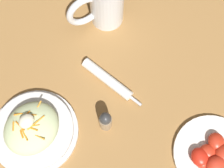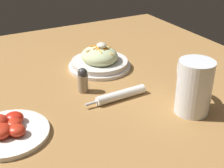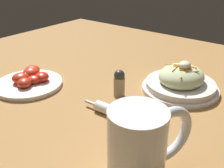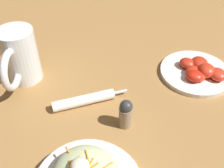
{
  "view_description": "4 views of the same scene",
  "coord_description": "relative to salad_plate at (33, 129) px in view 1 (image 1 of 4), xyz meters",
  "views": [
    {
      "loc": [
        0.21,
        0.09,
        0.77
      ],
      "look_at": [
        0.0,
        -0.09,
        0.08
      ],
      "focal_mm": 49.64,
      "sensor_mm": 36.0,
      "label": 1
    },
    {
      "loc": [
        -0.71,
        0.27,
        0.46
      ],
      "look_at": [
        -0.02,
        -0.1,
        0.05
      ],
      "focal_mm": 51.05,
      "sensor_mm": 36.0,
      "label": 2
    },
    {
      "loc": [
        -0.45,
        -0.44,
        0.35
      ],
      "look_at": [
        0.01,
        -0.08,
        0.07
      ],
      "focal_mm": 42.77,
      "sensor_mm": 36.0,
      "label": 3
    },
    {
      "loc": [
        0.45,
        -0.2,
        0.49
      ],
      "look_at": [
        0.01,
        -0.07,
        0.08
      ],
      "focal_mm": 43.53,
      "sensor_mm": 36.0,
      "label": 4
    }
  ],
  "objects": [
    {
      "name": "salt_shaker",
      "position": [
        -0.13,
        0.12,
        0.01
      ],
      "size": [
        0.03,
        0.03,
        0.08
      ],
      "color": "gray",
      "rests_on": "ground_plane"
    },
    {
      "name": "ground_plane",
      "position": [
        -0.2,
        0.17,
        -0.03
      ],
      "size": [
        1.43,
        1.43,
        0.0
      ],
      "primitive_type": "plane",
      "color": "#9E703D"
    },
    {
      "name": "salad_plate",
      "position": [
        0.0,
        0.0,
        0.0
      ],
      "size": [
        0.22,
        0.22,
        0.09
      ],
      "color": "silver",
      "rests_on": "ground_plane"
    },
    {
      "name": "beer_mug",
      "position": [
        -0.36,
        -0.09,
        0.04
      ],
      "size": [
        0.16,
        0.09,
        0.15
      ],
      "color": "white",
      "rests_on": "ground_plane"
    },
    {
      "name": "napkin_roll",
      "position": [
        -0.22,
        0.04,
        -0.02
      ],
      "size": [
        0.03,
        0.19,
        0.03
      ],
      "color": "white",
      "rests_on": "ground_plane"
    },
    {
      "name": "tomato_plate",
      "position": [
        -0.24,
        0.37,
        -0.01
      ],
      "size": [
        0.2,
        0.2,
        0.05
      ],
      "color": "white",
      "rests_on": "ground_plane"
    }
  ]
}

